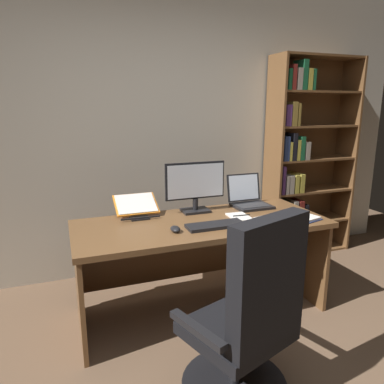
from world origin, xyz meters
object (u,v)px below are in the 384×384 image
(office_chair, at_px, (249,326))
(bookshelf, at_px, (301,162))
(open_binder, at_px, (287,219))
(computer_mouse, at_px, (175,229))
(laptop, at_px, (249,200))
(desk, at_px, (198,242))
(notepad, at_px, (239,217))
(keyboard, at_px, (215,225))
(reading_stand_with_book, at_px, (136,206))
(monitor, at_px, (195,187))
(pen, at_px, (242,215))

(office_chair, bearing_deg, bookshelf, 28.36)
(open_binder, bearing_deg, computer_mouse, 161.93)
(laptop, bearing_deg, desk, -161.59)
(computer_mouse, bearing_deg, office_chair, -78.22)
(office_chair, xyz_separation_m, notepad, (0.41, 0.90, 0.29))
(laptop, bearing_deg, notepad, -130.97)
(desk, xyz_separation_m, laptop, (0.54, 0.18, 0.25))
(laptop, height_order, computer_mouse, laptop)
(open_binder, xyz_separation_m, notepad, (-0.30, 0.19, -0.01))
(bookshelf, relative_size, notepad, 9.89)
(desk, bearing_deg, keyboard, -79.48)
(computer_mouse, xyz_separation_m, open_binder, (0.87, -0.05, -0.01))
(computer_mouse, height_order, reading_stand_with_book, reading_stand_with_book)
(monitor, height_order, laptop, monitor)
(desk, relative_size, notepad, 8.95)
(reading_stand_with_book, distance_m, open_binder, 1.17)
(notepad, bearing_deg, open_binder, -32.59)
(desk, distance_m, pen, 0.40)
(keyboard, distance_m, computer_mouse, 0.30)
(laptop, distance_m, pen, 0.35)
(notepad, xyz_separation_m, pen, (0.02, 0.00, 0.01))
(reading_stand_with_book, xyz_separation_m, notepad, (0.73, -0.34, -0.07))
(office_chair, relative_size, keyboard, 2.57)
(desk, bearing_deg, open_binder, -24.81)
(keyboard, bearing_deg, notepad, 28.58)
(pen, bearing_deg, computer_mouse, -166.14)
(laptop, xyz_separation_m, pen, (-0.21, -0.27, -0.04))
(bookshelf, distance_m, open_binder, 1.29)
(desk, xyz_separation_m, computer_mouse, (-0.26, -0.23, 0.21))
(pen, bearing_deg, reading_stand_with_book, 155.74)
(computer_mouse, distance_m, notepad, 0.58)
(keyboard, height_order, computer_mouse, computer_mouse)
(laptop, bearing_deg, monitor, -179.24)
(reading_stand_with_book, height_order, open_binder, reading_stand_with_book)
(reading_stand_with_book, bearing_deg, pen, -24.26)
(keyboard, distance_m, reading_stand_with_book, 0.68)
(office_chair, distance_m, reading_stand_with_book, 1.33)
(monitor, bearing_deg, notepad, -44.73)
(laptop, relative_size, open_binder, 0.61)
(open_binder, distance_m, notepad, 0.36)
(reading_stand_with_book, xyz_separation_m, pen, (0.75, -0.34, -0.06))
(reading_stand_with_book, bearing_deg, keyboard, -45.98)
(monitor, bearing_deg, office_chair, -96.93)
(desk, distance_m, bookshelf, 1.65)
(laptop, height_order, notepad, laptop)
(monitor, relative_size, reading_stand_with_book, 1.50)
(laptop, bearing_deg, open_binder, -81.37)
(monitor, relative_size, laptop, 1.60)
(office_chair, height_order, reading_stand_with_book, office_chair)
(office_chair, height_order, notepad, office_chair)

